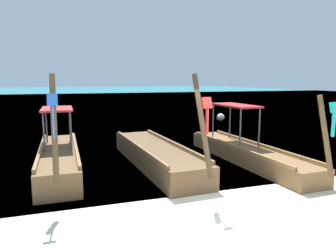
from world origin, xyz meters
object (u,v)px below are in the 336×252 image
Objects in this scene: longtail_boat_red_ribbon at (156,155)px; mooring_buoy_near at (221,117)px; longtail_boat_turquoise_ribbon at (246,152)px; longtail_boat_blue_ribbon at (59,158)px.

mooring_buoy_near is (7.10, 8.96, -0.08)m from longtail_boat_red_ribbon.
longtail_boat_red_ribbon is 11.43m from mooring_buoy_near.
longtail_boat_red_ribbon is 12.93× the size of mooring_buoy_near.
longtail_boat_red_ribbon reaches higher than longtail_boat_turquoise_ribbon.
longtail_boat_blue_ribbon is 0.91× the size of longtail_boat_red_ribbon.
mooring_buoy_near is (10.02, 8.60, -0.13)m from longtail_boat_blue_ribbon.
mooring_buoy_near is at bearing 51.60° from longtail_boat_red_ribbon.
longtail_boat_red_ribbon reaches higher than longtail_boat_blue_ribbon.
longtail_boat_red_ribbon is at bearing -128.40° from mooring_buoy_near.
longtail_boat_blue_ribbon is at bearing -139.35° from mooring_buoy_near.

